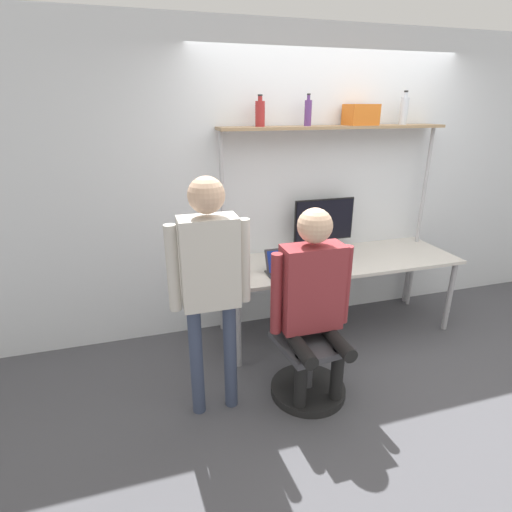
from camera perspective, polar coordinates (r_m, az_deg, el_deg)
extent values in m
plane|color=#4C4C51|center=(3.75, 13.73, -12.93)|extent=(12.00, 12.00, 0.00)
cube|color=silver|center=(3.90, 9.62, 10.21)|extent=(8.00, 0.06, 2.70)
cube|color=beige|center=(3.73, 11.70, -0.67)|extent=(2.19, 0.74, 0.03)
cylinder|color=#A5A5AA|center=(3.28, -2.56, -10.39)|extent=(0.05, 0.05, 0.69)
cylinder|color=#A5A5AA|center=(4.22, 25.91, -5.22)|extent=(0.05, 0.05, 0.69)
cylinder|color=#A5A5AA|center=(3.82, -4.87, -5.73)|extent=(0.05, 0.05, 0.69)
cylinder|color=#A5A5AA|center=(4.65, 20.92, -2.13)|extent=(0.05, 0.05, 0.69)
cube|color=#997A56|center=(3.70, 11.29, 17.61)|extent=(2.08, 0.25, 0.02)
cylinder|color=#B2B2B7|center=(3.52, -4.66, 2.41)|extent=(0.04, 0.04, 1.88)
cylinder|color=#B2B2B7|center=(4.40, 22.34, 4.61)|extent=(0.04, 0.04, 1.88)
cylinder|color=black|center=(3.89, 9.45, 0.68)|extent=(0.20, 0.20, 0.01)
cylinder|color=black|center=(3.86, 9.51, 1.58)|extent=(0.06, 0.06, 0.12)
cube|color=black|center=(3.80, 9.68, 5.11)|extent=(0.59, 0.01, 0.40)
cube|color=black|center=(3.79, 9.73, 5.09)|extent=(0.57, 0.02, 0.37)
cube|color=#333338|center=(3.33, 4.20, -2.53)|extent=(0.30, 0.21, 0.01)
cube|color=black|center=(3.32, 4.30, -2.54)|extent=(0.26, 0.11, 0.00)
cube|color=#333338|center=(3.35, 3.88, -0.58)|extent=(0.30, 0.09, 0.19)
cube|color=navy|center=(3.35, 3.91, -0.66)|extent=(0.27, 0.08, 0.17)
cube|color=#264C8C|center=(3.41, 8.66, -2.18)|extent=(0.07, 0.15, 0.01)
cube|color=black|center=(3.41, 8.67, -2.10)|extent=(0.06, 0.13, 0.00)
cylinder|color=black|center=(3.21, 7.40, -18.35)|extent=(0.56, 0.56, 0.06)
cylinder|color=#4C4C51|center=(3.08, 7.59, -15.33)|extent=(0.06, 0.06, 0.36)
cube|color=#3F3F44|center=(2.97, 7.77, -12.14)|extent=(0.51, 0.51, 0.05)
cube|color=#3F3F44|center=(3.00, 5.95, -6.16)|extent=(0.42, 0.09, 0.45)
cylinder|color=black|center=(2.91, 6.37, -17.79)|extent=(0.09, 0.09, 0.47)
cylinder|color=black|center=(3.01, 11.45, -16.62)|extent=(0.09, 0.09, 0.47)
cylinder|color=black|center=(2.77, 6.36, -12.91)|extent=(0.10, 0.38, 0.10)
cylinder|color=black|center=(2.88, 11.57, -11.86)|extent=(0.10, 0.38, 0.10)
cube|color=maroon|center=(2.79, 7.94, -4.50)|extent=(0.43, 0.20, 0.61)
cylinder|color=maroon|center=(2.70, 2.90, -5.48)|extent=(0.08, 0.08, 0.58)
cylinder|color=maroon|center=(2.90, 12.59, -4.07)|extent=(0.08, 0.08, 0.58)
sphere|color=#D8AD8C|center=(2.63, 8.41, 4.30)|extent=(0.23, 0.23, 0.23)
cylinder|color=#38425B|center=(2.83, -8.50, -14.63)|extent=(0.09, 0.09, 0.83)
cylinder|color=#38425B|center=(2.86, -3.70, -13.98)|extent=(0.09, 0.09, 0.83)
cube|color=beige|center=(2.51, -6.69, -0.93)|extent=(0.36, 0.20, 0.59)
cylinder|color=beige|center=(2.49, -11.80, -1.79)|extent=(0.08, 0.08, 0.56)
cylinder|color=beige|center=(2.56, -1.69, -0.72)|extent=(0.08, 0.08, 0.56)
sphere|color=#D8AD8C|center=(2.38, -7.12, 8.64)|extent=(0.22, 0.22, 0.22)
cylinder|color=silver|center=(4.04, 20.36, 18.83)|extent=(0.07, 0.07, 0.23)
cylinder|color=silver|center=(4.04, 20.62, 20.74)|extent=(0.03, 0.03, 0.04)
cylinder|color=black|center=(4.05, 20.67, 21.15)|extent=(0.04, 0.04, 0.01)
cylinder|color=maroon|center=(3.43, 0.58, 19.63)|extent=(0.08, 0.08, 0.20)
cylinder|color=maroon|center=(3.43, 0.59, 21.58)|extent=(0.04, 0.04, 0.04)
cylinder|color=black|center=(3.43, 0.59, 21.99)|extent=(0.04, 0.04, 0.01)
cylinder|color=#593372|center=(3.58, 7.43, 19.58)|extent=(0.06, 0.06, 0.20)
cylinder|color=#593372|center=(3.58, 7.53, 21.52)|extent=(0.03, 0.03, 0.04)
cylinder|color=black|center=(3.58, 7.55, 21.93)|extent=(0.03, 0.03, 0.01)
cube|color=#D1661E|center=(3.81, 14.73, 18.94)|extent=(0.26, 0.22, 0.17)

